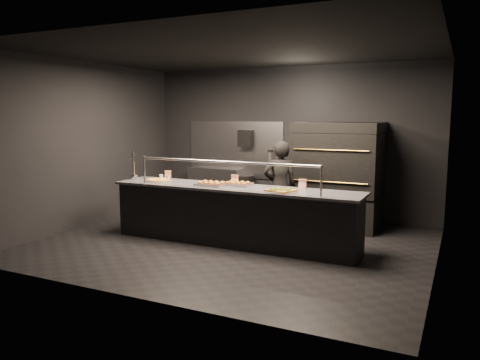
{
  "coord_description": "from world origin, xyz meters",
  "views": [
    {
      "loc": [
        3.25,
        -6.53,
        2.05
      ],
      "look_at": [
        0.02,
        0.2,
        1.0
      ],
      "focal_mm": 35.0,
      "sensor_mm": 36.0,
      "label": 1
    }
  ],
  "objects_px": {
    "pizza_oven": "(338,174)",
    "worker": "(280,187)",
    "towel_dispenser": "(246,138)",
    "round_pizza": "(158,180)",
    "square_pizza": "(281,191)",
    "prep_shelf": "(215,188)",
    "slider_tray_b": "(238,184)",
    "beer_tap": "(134,170)",
    "fire_extinguisher": "(270,163)",
    "slider_tray_a": "(211,184)",
    "trash_bin": "(242,194)",
    "service_counter": "(234,215)"
  },
  "relations": [
    {
      "from": "pizza_oven",
      "to": "worker",
      "type": "height_order",
      "value": "pizza_oven"
    },
    {
      "from": "towel_dispenser",
      "to": "round_pizza",
      "type": "height_order",
      "value": "towel_dispenser"
    },
    {
      "from": "towel_dispenser",
      "to": "square_pizza",
      "type": "bearing_deg",
      "value": -55.36
    },
    {
      "from": "prep_shelf",
      "to": "slider_tray_b",
      "type": "xyz_separation_m",
      "value": [
        1.6,
        -2.17,
        0.5
      ]
    },
    {
      "from": "beer_tap",
      "to": "square_pizza",
      "type": "xyz_separation_m",
      "value": [
        2.8,
        -0.13,
        -0.14
      ]
    },
    {
      "from": "beer_tap",
      "to": "slider_tray_b",
      "type": "bearing_deg",
      "value": 4.74
    },
    {
      "from": "fire_extinguisher",
      "to": "slider_tray_b",
      "type": "relative_size",
      "value": 1.13
    },
    {
      "from": "towel_dispenser",
      "to": "worker",
      "type": "bearing_deg",
      "value": -47.13
    },
    {
      "from": "prep_shelf",
      "to": "square_pizza",
      "type": "distance_m",
      "value": 3.51
    },
    {
      "from": "round_pizza",
      "to": "square_pizza",
      "type": "xyz_separation_m",
      "value": [
        2.3,
        -0.16,
        0.0
      ]
    },
    {
      "from": "towel_dispenser",
      "to": "slider_tray_b",
      "type": "xyz_separation_m",
      "value": [
        0.9,
        -2.24,
        -0.6
      ]
    },
    {
      "from": "slider_tray_a",
      "to": "trash_bin",
      "type": "height_order",
      "value": "slider_tray_a"
    },
    {
      "from": "towel_dispenser",
      "to": "slider_tray_b",
      "type": "relative_size",
      "value": 0.78
    },
    {
      "from": "beer_tap",
      "to": "slider_tray_a",
      "type": "relative_size",
      "value": 1.09
    },
    {
      "from": "prep_shelf",
      "to": "slider_tray_a",
      "type": "bearing_deg",
      "value": -62.65
    },
    {
      "from": "square_pizza",
      "to": "towel_dispenser",
      "type": "bearing_deg",
      "value": 124.64
    },
    {
      "from": "fire_extinguisher",
      "to": "prep_shelf",
      "type": "bearing_deg",
      "value": -176.34
    },
    {
      "from": "slider_tray_a",
      "to": "square_pizza",
      "type": "xyz_separation_m",
      "value": [
        1.22,
        -0.09,
        -0.01
      ]
    },
    {
      "from": "service_counter",
      "to": "beer_tap",
      "type": "bearing_deg",
      "value": -179.67
    },
    {
      "from": "slider_tray_b",
      "to": "service_counter",
      "type": "bearing_deg",
      "value": -89.91
    },
    {
      "from": "prep_shelf",
      "to": "trash_bin",
      "type": "distance_m",
      "value": 0.71
    },
    {
      "from": "fire_extinguisher",
      "to": "worker",
      "type": "distance_m",
      "value": 1.63
    },
    {
      "from": "beer_tap",
      "to": "square_pizza",
      "type": "relative_size",
      "value": 1.13
    },
    {
      "from": "pizza_oven",
      "to": "round_pizza",
      "type": "bearing_deg",
      "value": -144.62
    },
    {
      "from": "pizza_oven",
      "to": "trash_bin",
      "type": "bearing_deg",
      "value": 171.33
    },
    {
      "from": "towel_dispenser",
      "to": "worker",
      "type": "xyz_separation_m",
      "value": [
        1.31,
        -1.41,
        -0.75
      ]
    },
    {
      "from": "towel_dispenser",
      "to": "worker",
      "type": "distance_m",
      "value": 2.06
    },
    {
      "from": "towel_dispenser",
      "to": "fire_extinguisher",
      "type": "bearing_deg",
      "value": 1.04
    },
    {
      "from": "prep_shelf",
      "to": "slider_tray_b",
      "type": "bearing_deg",
      "value": -53.6
    },
    {
      "from": "pizza_oven",
      "to": "towel_dispenser",
      "type": "xyz_separation_m",
      "value": [
        -2.1,
        0.49,
        0.58
      ]
    },
    {
      "from": "round_pizza",
      "to": "service_counter",
      "type": "bearing_deg",
      "value": -0.73
    },
    {
      "from": "pizza_oven",
      "to": "prep_shelf",
      "type": "relative_size",
      "value": 1.59
    },
    {
      "from": "worker",
      "to": "round_pizza",
      "type": "bearing_deg",
      "value": -0.91
    },
    {
      "from": "pizza_oven",
      "to": "beer_tap",
      "type": "xyz_separation_m",
      "value": [
        -3.15,
        -1.91,
        0.11
      ]
    },
    {
      "from": "service_counter",
      "to": "pizza_oven",
      "type": "relative_size",
      "value": 2.15
    },
    {
      "from": "round_pizza",
      "to": "worker",
      "type": "height_order",
      "value": "worker"
    },
    {
      "from": "slider_tray_b",
      "to": "trash_bin",
      "type": "distance_m",
      "value": 2.32
    },
    {
      "from": "towel_dispenser",
      "to": "square_pizza",
      "type": "xyz_separation_m",
      "value": [
        1.75,
        -2.53,
        -0.61
      ]
    },
    {
      "from": "slider_tray_a",
      "to": "round_pizza",
      "type": "bearing_deg",
      "value": 176.17
    },
    {
      "from": "service_counter",
      "to": "square_pizza",
      "type": "relative_size",
      "value": 8.51
    },
    {
      "from": "fire_extinguisher",
      "to": "worker",
      "type": "bearing_deg",
      "value": -61.92
    },
    {
      "from": "fire_extinguisher",
      "to": "slider_tray_a",
      "type": "distance_m",
      "value": 2.46
    },
    {
      "from": "service_counter",
      "to": "trash_bin",
      "type": "bearing_deg",
      "value": 112.06
    },
    {
      "from": "trash_bin",
      "to": "beer_tap",
      "type": "bearing_deg",
      "value": -115.2
    },
    {
      "from": "prep_shelf",
      "to": "towel_dispenser",
      "type": "bearing_deg",
      "value": 5.71
    },
    {
      "from": "slider_tray_a",
      "to": "fire_extinguisher",
      "type": "bearing_deg",
      "value": 89.49
    },
    {
      "from": "pizza_oven",
      "to": "trash_bin",
      "type": "distance_m",
      "value": 2.2
    },
    {
      "from": "prep_shelf",
      "to": "towel_dispenser",
      "type": "xyz_separation_m",
      "value": [
        0.7,
        0.07,
        1.1
      ]
    },
    {
      "from": "worker",
      "to": "prep_shelf",
      "type": "bearing_deg",
      "value": -62.1
    },
    {
      "from": "prep_shelf",
      "to": "beer_tap",
      "type": "bearing_deg",
      "value": -98.54
    }
  ]
}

